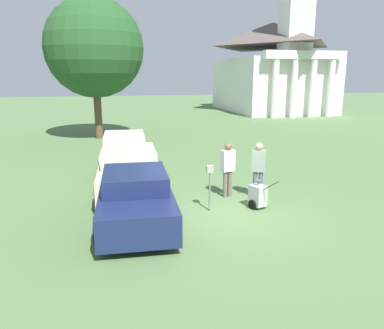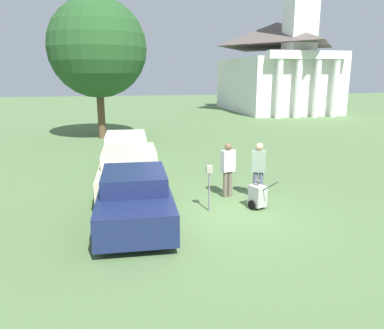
{
  "view_description": "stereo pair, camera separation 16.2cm",
  "coord_description": "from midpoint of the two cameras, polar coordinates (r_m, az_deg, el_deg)",
  "views": [
    {
      "loc": [
        -2.98,
        -9.31,
        3.81
      ],
      "look_at": [
        -0.55,
        1.58,
        1.1
      ],
      "focal_mm": 35.0,
      "sensor_mm": 36.0,
      "label": 1
    },
    {
      "loc": [
        -2.83,
        -9.34,
        3.81
      ],
      "look_at": [
        -0.55,
        1.58,
        1.1
      ],
      "focal_mm": 35.0,
      "sensor_mm": 36.0,
      "label": 2
    }
  ],
  "objects": [
    {
      "name": "ground_plane",
      "position": [
        10.48,
        4.44,
        -7.7
      ],
      "size": [
        120.0,
        120.0,
        0.0
      ],
      "primitive_type": "plane",
      "color": "#517042"
    },
    {
      "name": "parked_car_navy",
      "position": [
        10.06,
        -9.08,
        -4.79
      ],
      "size": [
        2.11,
        4.74,
        1.39
      ],
      "rotation": [
        0.0,
        0.0,
        -0.04
      ],
      "color": "#19234C",
      "rests_on": "ground_plane"
    },
    {
      "name": "parked_car_cream",
      "position": [
        12.69,
        -9.9,
        -0.83
      ],
      "size": [
        2.23,
        5.07,
        1.44
      ],
      "rotation": [
        0.0,
        0.0,
        -0.04
      ],
      "color": "beige",
      "rests_on": "ground_plane"
    },
    {
      "name": "parked_car_white",
      "position": [
        15.89,
        -10.5,
        2.01
      ],
      "size": [
        2.11,
        4.94,
        1.44
      ],
      "rotation": [
        0.0,
        0.0,
        -0.04
      ],
      "color": "silver",
      "rests_on": "ground_plane"
    },
    {
      "name": "parking_meter",
      "position": [
        10.49,
        2.3,
        -2.27
      ],
      "size": [
        0.18,
        0.09,
        1.34
      ],
      "color": "slate",
      "rests_on": "ground_plane"
    },
    {
      "name": "person_worker",
      "position": [
        11.74,
        5.08,
        -0.29
      ],
      "size": [
        0.47,
        0.33,
        1.74
      ],
      "rotation": [
        0.0,
        0.0,
        3.44
      ],
      "color": "#665B4C",
      "rests_on": "ground_plane"
    },
    {
      "name": "person_supervisor",
      "position": [
        11.77,
        9.71,
        -0.32
      ],
      "size": [
        0.47,
        0.37,
        1.76
      ],
      "rotation": [
        0.0,
        0.0,
        2.72
      ],
      "color": "#515670",
      "rests_on": "ground_plane"
    },
    {
      "name": "equipment_cart",
      "position": [
        11.01,
        9.57,
        -4.65
      ],
      "size": [
        0.57,
        0.99,
        1.0
      ],
      "rotation": [
        0.0,
        0.0,
        0.39
      ],
      "color": "#B2B2AD",
      "rests_on": "ground_plane"
    },
    {
      "name": "church",
      "position": [
        40.96,
        12.18,
        15.26
      ],
      "size": [
        9.14,
        14.02,
        21.65
      ],
      "color": "white",
      "rests_on": "ground_plane"
    },
    {
      "name": "shade_tree",
      "position": [
        23.28,
        -14.87,
        16.77
      ],
      "size": [
        5.69,
        5.69,
        8.11
      ],
      "color": "brown",
      "rests_on": "ground_plane"
    }
  ]
}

